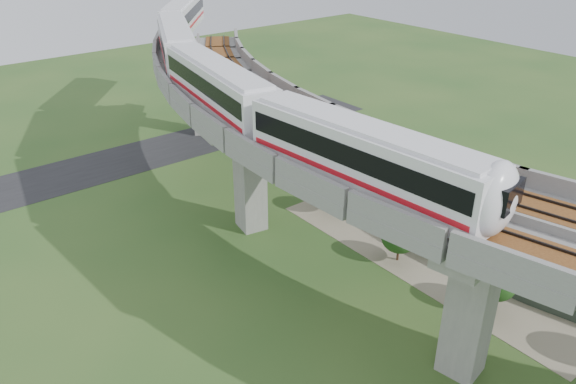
# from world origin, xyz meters

# --- Properties ---
(ground) EXTENTS (160.00, 160.00, 0.00)m
(ground) POSITION_xyz_m (0.00, 0.00, 0.00)
(ground) COLOR #2A5120
(ground) RESTS_ON ground
(dirt_lot) EXTENTS (18.00, 26.00, 0.04)m
(dirt_lot) POSITION_xyz_m (14.00, -2.00, 0.02)
(dirt_lot) COLOR gray
(dirt_lot) RESTS_ON ground
(asphalt_road) EXTENTS (60.00, 8.00, 0.03)m
(asphalt_road) POSITION_xyz_m (0.00, 30.00, 0.01)
(asphalt_road) COLOR #232326
(asphalt_road) RESTS_ON ground
(viaduct) EXTENTS (19.58, 73.98, 11.40)m
(viaduct) POSITION_xyz_m (3.84, 0.00, 9.05)
(viaduct) COLOR #99968E
(viaduct) RESTS_ON ground
(metro_train) EXTENTS (21.31, 58.70, 3.64)m
(metro_train) POSITION_xyz_m (2.84, 17.06, 12.31)
(metro_train) COLOR silver
(metro_train) RESTS_ON ground
(fence) EXTENTS (3.87, 38.73, 1.50)m
(fence) POSITION_xyz_m (9.75, 0.00, 0.75)
(fence) COLOR #2D382D
(fence) RESTS_ON ground
(tree_0) EXTENTS (2.19, 2.19, 2.64)m
(tree_0) POSITION_xyz_m (11.37, 24.06, 1.70)
(tree_0) COLOR #382314
(tree_0) RESTS_ON ground
(tree_1) EXTENTS (2.81, 2.81, 3.07)m
(tree_1) POSITION_xyz_m (9.62, 15.89, 1.87)
(tree_1) COLOR #382314
(tree_1) RESTS_ON ground
(tree_2) EXTENTS (2.72, 2.72, 3.51)m
(tree_2) POSITION_xyz_m (7.89, 7.97, 2.35)
(tree_2) COLOR #382314
(tree_2) RESTS_ON ground
(tree_3) EXTENTS (2.72, 2.72, 3.18)m
(tree_3) POSITION_xyz_m (6.63, -0.62, 2.02)
(tree_3) COLOR #382314
(tree_3) RESTS_ON ground
(tree_4) EXTENTS (2.71, 2.71, 3.26)m
(tree_4) POSITION_xyz_m (7.12, -8.38, 2.10)
(tree_4) COLOR #382314
(tree_4) RESTS_ON ground
(car_white) EXTENTS (2.30, 3.85, 1.23)m
(car_white) POSITION_xyz_m (10.65, -8.18, 0.65)
(car_white) COLOR silver
(car_white) RESTS_ON dirt_lot
(car_red) EXTENTS (3.50, 2.59, 1.10)m
(car_red) POSITION_xyz_m (19.71, -5.02, 0.59)
(car_red) COLOR #A50F22
(car_red) RESTS_ON dirt_lot
(car_dark) EXTENTS (4.15, 1.76, 1.20)m
(car_dark) POSITION_xyz_m (15.31, 1.70, 0.64)
(car_dark) COLOR black
(car_dark) RESTS_ON dirt_lot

